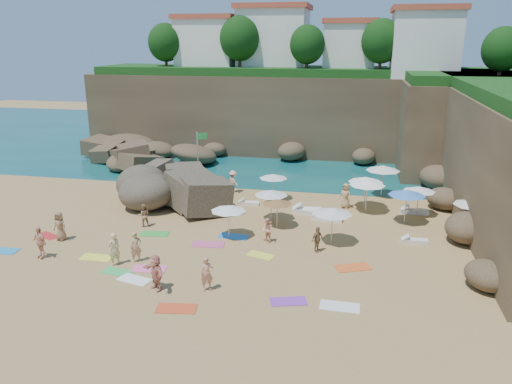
% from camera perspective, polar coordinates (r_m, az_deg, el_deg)
% --- Properties ---
extents(ground, '(120.00, 120.00, 0.00)m').
position_cam_1_polar(ground, '(30.93, -4.77, -4.93)').
color(ground, tan).
rests_on(ground, ground).
extents(seawater, '(120.00, 120.00, 0.00)m').
position_cam_1_polar(seawater, '(59.20, 3.36, 5.82)').
color(seawater, '#0C4751').
rests_on(seawater, ground).
extents(cliff_back, '(44.00, 8.00, 8.00)m').
position_cam_1_polar(cliff_back, '(53.38, 4.80, 8.90)').
color(cliff_back, brown).
rests_on(cliff_back, ground).
extents(cliff_corner, '(10.00, 12.00, 8.00)m').
position_cam_1_polar(cliff_corner, '(48.86, 21.91, 6.97)').
color(cliff_corner, brown).
rests_on(cliff_corner, ground).
extents(rock_promontory, '(12.00, 7.00, 2.00)m').
position_cam_1_polar(rock_promontory, '(48.93, -11.97, 3.05)').
color(rock_promontory, brown).
rests_on(rock_promontory, ground).
extents(clifftop_buildings, '(28.48, 9.48, 7.00)m').
position_cam_1_polar(clifftop_buildings, '(53.53, 6.17, 16.67)').
color(clifftop_buildings, white).
rests_on(clifftop_buildings, cliff_back).
extents(clifftop_trees, '(35.60, 23.82, 4.40)m').
position_cam_1_polar(clifftop_trees, '(47.12, 7.68, 16.58)').
color(clifftop_trees, '#11380F').
rests_on(clifftop_trees, ground).
extents(marina_masts, '(3.10, 0.10, 6.00)m').
position_cam_1_polar(marina_masts, '(63.15, -11.76, 8.96)').
color(marina_masts, white).
rests_on(marina_masts, ground).
extents(rock_outcrop, '(8.00, 6.59, 2.85)m').
position_cam_1_polar(rock_outcrop, '(36.84, -9.15, -1.43)').
color(rock_outcrop, brown).
rests_on(rock_outcrop, ground).
extents(flag_pole, '(0.85, 0.32, 4.44)m').
position_cam_1_polar(flag_pole, '(40.88, -6.51, 4.66)').
color(flag_pole, silver).
rests_on(flag_pole, ground).
extents(parasol_0, '(2.09, 2.09, 1.98)m').
position_cam_1_polar(parasol_0, '(37.03, 1.99, 1.82)').
color(parasol_0, silver).
rests_on(parasol_0, ground).
extents(parasol_1, '(2.57, 2.57, 2.43)m').
position_cam_1_polar(parasol_1, '(38.90, 14.32, 2.67)').
color(parasol_1, silver).
rests_on(parasol_1, ground).
extents(parasol_2, '(2.46, 2.46, 2.33)m').
position_cam_1_polar(parasol_2, '(35.03, 12.61, 1.06)').
color(parasol_2, silver).
rests_on(parasol_2, ground).
extents(parasol_3, '(2.18, 2.18, 2.06)m').
position_cam_1_polar(parasol_3, '(35.34, 18.14, 0.34)').
color(parasol_3, silver).
rests_on(parasol_3, ground).
extents(parasol_5, '(2.21, 2.21, 2.09)m').
position_cam_1_polar(parasol_5, '(32.72, 1.75, -0.07)').
color(parasol_5, silver).
rests_on(parasol_5, ground).
extents(parasol_6, '(1.96, 1.96, 1.86)m').
position_cam_1_polar(parasol_6, '(31.61, 2.44, -1.10)').
color(parasol_6, silver).
rests_on(parasol_6, ground).
extents(parasol_7, '(2.44, 2.44, 2.31)m').
position_cam_1_polar(parasol_7, '(35.82, 12.43, 1.40)').
color(parasol_7, silver).
rests_on(parasol_7, ground).
extents(parasol_8, '(2.39, 2.39, 2.26)m').
position_cam_1_polar(parasol_8, '(33.04, 23.62, -1.09)').
color(parasol_8, silver).
rests_on(parasol_8, ground).
extents(parasol_9, '(2.15, 2.15, 2.03)m').
position_cam_1_polar(parasol_9, '(29.90, -3.16, -1.87)').
color(parasol_9, silver).
rests_on(parasol_9, ground).
extents(parasol_10, '(2.40, 2.40, 2.27)m').
position_cam_1_polar(parasol_10, '(33.57, 16.86, -0.07)').
color(parasol_10, silver).
rests_on(parasol_10, ground).
extents(parasol_11, '(2.32, 2.32, 2.19)m').
position_cam_1_polar(parasol_11, '(29.25, 8.76, -2.18)').
color(parasol_11, silver).
rests_on(parasol_11, ground).
extents(lounger_0, '(1.59, 0.73, 0.24)m').
position_cam_1_polar(lounger_0, '(36.28, -0.87, -1.29)').
color(lounger_0, white).
rests_on(lounger_0, ground).
extents(lounger_1, '(2.08, 0.86, 0.31)m').
position_cam_1_polar(lounger_1, '(33.60, 8.16, -2.94)').
color(lounger_1, white).
rests_on(lounger_1, ground).
extents(lounger_2, '(2.09, 0.95, 0.31)m').
position_cam_1_polar(lounger_2, '(34.87, 5.84, -2.10)').
color(lounger_2, white).
rests_on(lounger_2, ground).
extents(lounger_3, '(2.05, 1.06, 0.30)m').
position_cam_1_polar(lounger_3, '(34.62, 5.86, -2.25)').
color(lounger_3, silver).
rests_on(lounger_3, ground).
extents(lounger_4, '(1.86, 0.63, 0.29)m').
position_cam_1_polar(lounger_4, '(36.16, 17.67, -2.16)').
color(lounger_4, silver).
rests_on(lounger_4, ground).
extents(lounger_5, '(1.56, 0.60, 0.24)m').
position_cam_1_polar(lounger_5, '(31.09, 17.66, -5.36)').
color(lounger_5, silver).
rests_on(lounger_5, ground).
extents(towel_0, '(1.85, 1.01, 0.03)m').
position_cam_1_polar(towel_0, '(32.05, -27.01, -6.01)').
color(towel_0, '#2489C1').
rests_on(towel_0, ground).
extents(towel_1, '(1.86, 1.03, 0.03)m').
position_cam_1_polar(towel_1, '(27.08, -12.10, -8.58)').
color(towel_1, pink).
rests_on(towel_1, ground).
extents(towel_2, '(1.91, 1.15, 0.03)m').
position_cam_1_polar(towel_2, '(23.21, -9.09, -13.00)').
color(towel_2, '#D64721').
rests_on(towel_2, ground).
extents(towel_3, '(1.71, 1.04, 0.03)m').
position_cam_1_polar(towel_3, '(27.14, -15.57, -8.79)').
color(towel_3, green).
rests_on(towel_3, ground).
extents(towel_4, '(1.78, 0.94, 0.03)m').
position_cam_1_polar(towel_4, '(29.14, -17.75, -7.14)').
color(towel_4, '#F6F941').
rests_on(towel_4, ground).
extents(towel_5, '(1.83, 1.23, 0.03)m').
position_cam_1_polar(towel_5, '(26.11, -13.72, -9.70)').
color(towel_5, white).
rests_on(towel_5, ground).
extents(towel_6, '(1.84, 1.27, 0.03)m').
position_cam_1_polar(towel_6, '(23.53, 3.72, -12.36)').
color(towel_6, purple).
rests_on(towel_6, ground).
extents(towel_7, '(1.68, 1.29, 0.03)m').
position_cam_1_polar(towel_7, '(33.28, -22.71, -4.62)').
color(towel_7, red).
rests_on(towel_7, ground).
extents(towel_8, '(1.89, 1.09, 0.03)m').
position_cam_1_polar(towel_8, '(30.61, -2.63, -5.09)').
color(towel_8, blue).
rests_on(towel_8, ground).
extents(towel_9, '(1.98, 1.14, 0.03)m').
position_cam_1_polar(towel_9, '(29.59, -5.50, -5.97)').
color(towel_9, '#CD4F85').
rests_on(towel_9, ground).
extents(towel_10, '(2.09, 1.61, 0.03)m').
position_cam_1_polar(towel_10, '(27.12, 11.01, -8.46)').
color(towel_10, orange).
rests_on(towel_10, ground).
extents(towel_11, '(1.87, 1.12, 0.03)m').
position_cam_1_polar(towel_11, '(31.61, -11.54, -4.71)').
color(towel_11, green).
rests_on(towel_11, ground).
extents(towel_12, '(1.70, 1.20, 0.03)m').
position_cam_1_polar(towel_12, '(28.04, 0.54, -7.24)').
color(towel_12, '#E8ED3E').
rests_on(towel_12, ground).
extents(towel_13, '(1.82, 0.95, 0.03)m').
position_cam_1_polar(towel_13, '(23.39, 9.55, -12.77)').
color(towel_13, white).
rests_on(towel_13, ground).
extents(person_stand_0, '(0.73, 0.71, 1.70)m').
position_cam_1_polar(person_stand_0, '(27.75, -13.56, -6.14)').
color(person_stand_0, tan).
rests_on(person_stand_0, ground).
extents(person_stand_1, '(0.89, 0.80, 1.51)m').
position_cam_1_polar(person_stand_1, '(32.78, -12.68, -2.60)').
color(person_stand_1, '#A67753').
rests_on(person_stand_1, ground).
extents(person_stand_2, '(1.18, 1.09, 1.76)m').
position_cam_1_polar(person_stand_2, '(39.04, -2.63, 1.20)').
color(person_stand_2, '#F6B08B').
rests_on(person_stand_2, ground).
extents(person_stand_3, '(0.80, 0.92, 1.48)m').
position_cam_1_polar(person_stand_3, '(28.47, 7.01, -5.40)').
color(person_stand_3, olive).
rests_on(person_stand_3, ground).
extents(person_stand_4, '(1.00, 0.84, 1.80)m').
position_cam_1_polar(person_stand_4, '(35.99, 10.19, -0.42)').
color(person_stand_4, tan).
rests_on(person_stand_4, ground).
extents(person_stand_5, '(1.47, 0.95, 1.54)m').
position_cam_1_polar(person_stand_5, '(37.67, -11.72, 0.08)').
color(person_stand_5, tan).
rests_on(person_stand_5, ground).
extents(person_stand_6, '(0.74, 0.79, 1.81)m').
position_cam_1_polar(person_stand_6, '(27.67, -15.91, -6.27)').
color(person_stand_6, '#EAC785').
rests_on(person_stand_6, ground).
extents(person_lie_1, '(1.64, 2.04, 0.43)m').
position_cam_1_polar(person_lie_1, '(30.13, -23.33, -6.53)').
color(person_lie_1, '#F8B08D').
rests_on(person_lie_1, ground).
extents(person_lie_2, '(1.17, 1.87, 0.46)m').
position_cam_1_polar(person_lie_2, '(32.21, -21.37, -4.75)').
color(person_lie_2, '#906748').
rests_on(person_lie_2, ground).
extents(person_lie_3, '(2.37, 2.39, 0.47)m').
position_cam_1_polar(person_lie_3, '(24.87, -11.31, -10.39)').
color(person_lie_3, tan).
rests_on(person_lie_3, ground).
extents(person_lie_4, '(1.29, 1.77, 0.40)m').
position_cam_1_polar(person_lie_4, '(24.47, -5.59, -10.69)').
color(person_lie_4, tan).
rests_on(person_lie_4, ground).
extents(person_lie_5, '(1.45, 1.58, 0.55)m').
position_cam_1_polar(person_lie_5, '(29.69, 1.31, -5.27)').
color(person_lie_5, '#F9AD8D').
rests_on(person_lie_5, ground).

